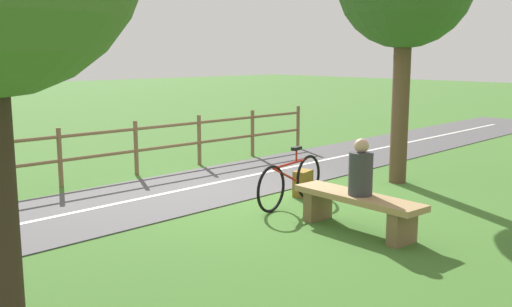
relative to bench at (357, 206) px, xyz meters
name	(u,v)px	position (x,y,z in m)	size (l,w,h in m)	color
ground_plane	(266,194)	(2.30, -0.57, -0.34)	(80.00, 80.00, 0.00)	#3D6B28
bench	(357,206)	(0.00, 0.00, 0.00)	(1.89, 0.56, 0.49)	#A88456
person_seated	(361,171)	(-0.04, 0.00, 0.47)	(0.33, 0.33, 0.73)	#38383D
bicycle	(291,181)	(1.52, -0.34, 0.03)	(0.39, 1.73, 0.88)	black
backpack	(303,183)	(1.77, -0.91, -0.14)	(0.32, 0.39, 0.42)	olive
fence_roadside	(169,139)	(5.07, -0.59, 0.27)	(0.15, 7.65, 1.04)	brown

